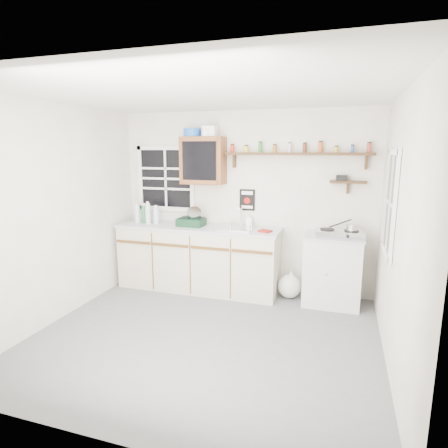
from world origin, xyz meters
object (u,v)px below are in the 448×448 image
(main_cabinet, at_px, (198,258))
(dish_rack, at_px, (192,220))
(hotplate, at_px, (339,233))
(spice_shelf, at_px, (297,153))
(upper_cabinet, at_px, (203,161))
(right_cabinet, at_px, (332,270))

(main_cabinet, height_order, dish_rack, dish_rack)
(main_cabinet, bearing_deg, hotplate, 0.16)
(main_cabinet, relative_size, dish_rack, 6.26)
(spice_shelf, bearing_deg, main_cabinet, -170.75)
(spice_shelf, distance_m, dish_rack, 1.68)
(main_cabinet, relative_size, spice_shelf, 1.21)
(upper_cabinet, height_order, hotplate, upper_cabinet)
(main_cabinet, distance_m, right_cabinet, 1.84)
(dish_rack, distance_m, hotplate, 1.98)
(main_cabinet, distance_m, dish_rack, 0.55)
(right_cabinet, distance_m, upper_cabinet, 2.26)
(main_cabinet, distance_m, spice_shelf, 1.98)
(right_cabinet, xyz_separation_m, upper_cabinet, (-1.80, 0.12, 1.37))
(main_cabinet, bearing_deg, spice_shelf, 9.25)
(right_cabinet, height_order, hotplate, hotplate)
(right_cabinet, distance_m, spice_shelf, 1.57)
(right_cabinet, height_order, upper_cabinet, upper_cabinet)
(dish_rack, bearing_deg, main_cabinet, -0.97)
(main_cabinet, bearing_deg, right_cabinet, 0.79)
(main_cabinet, bearing_deg, upper_cabinet, 76.32)
(right_cabinet, height_order, spice_shelf, spice_shelf)
(upper_cabinet, distance_m, hotplate, 2.06)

